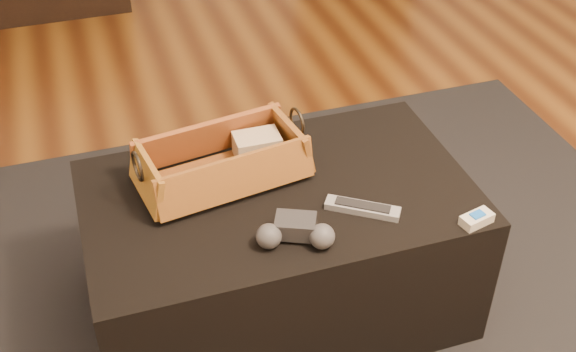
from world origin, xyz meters
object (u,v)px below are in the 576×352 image
object	(u,v)px
wicker_basket	(222,163)
game_controller	(295,232)
silver_remote	(363,208)
ottoman	(279,251)
tv_remote	(217,176)
cream_gadget	(477,219)

from	to	relation	value
wicker_basket	game_controller	distance (m)	0.31
wicker_basket	game_controller	bearing A→B (deg)	-70.26
game_controller	silver_remote	bearing A→B (deg)	15.79
game_controller	wicker_basket	bearing A→B (deg)	109.74
ottoman	game_controller	distance (m)	0.31
tv_remote	silver_remote	bearing A→B (deg)	-49.07
wicker_basket	cream_gadget	bearing A→B (deg)	-33.69
silver_remote	cream_gadget	xyz separation A→B (m)	(0.25, -0.13, 0.00)
tv_remote	wicker_basket	world-z (taller)	wicker_basket
tv_remote	wicker_basket	bearing A→B (deg)	30.87
game_controller	cream_gadget	size ratio (longest dim) A/B	2.20
ottoman	cream_gadget	distance (m)	0.55
tv_remote	ottoman	bearing A→B (deg)	-43.15
wicker_basket	cream_gadget	xyz separation A→B (m)	(0.54, -0.36, -0.04)
tv_remote	silver_remote	distance (m)	0.38
cream_gadget	wicker_basket	bearing A→B (deg)	146.31
game_controller	ottoman	bearing A→B (deg)	84.60
game_controller	cream_gadget	bearing A→B (deg)	-9.43
ottoman	silver_remote	world-z (taller)	silver_remote
ottoman	wicker_basket	world-z (taller)	wicker_basket
tv_remote	cream_gadget	xyz separation A→B (m)	(0.56, -0.34, -0.01)
silver_remote	cream_gadget	bearing A→B (deg)	-27.52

